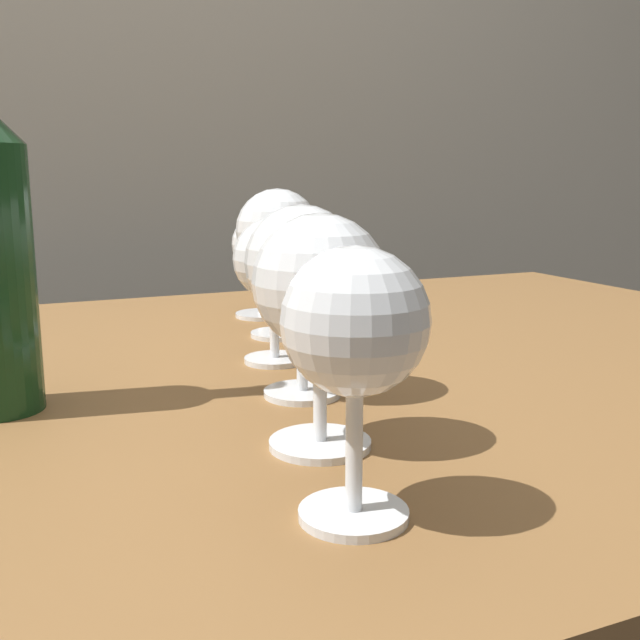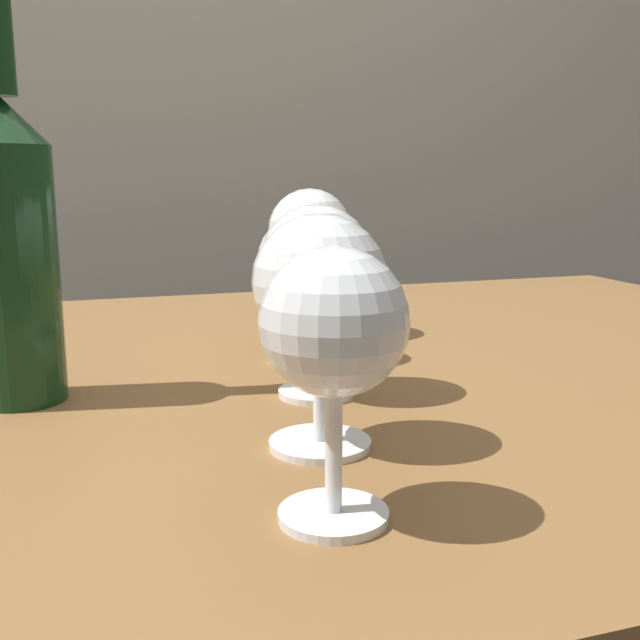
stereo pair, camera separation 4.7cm
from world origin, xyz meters
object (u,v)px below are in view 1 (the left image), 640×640
Objects in this scene: wine_glass_rose at (355,329)px; wine_glass_merlot at (320,289)px; wine_glass_white at (274,261)px; wine_glass_chardonnay at (261,247)px; wine_glass_amber at (278,233)px; wine_glass_empty at (302,266)px.

wine_glass_merlot is at bearing 75.95° from wine_glass_rose.
wine_glass_merlot is 0.23m from wine_glass_white.
wine_glass_rose is at bearing -104.05° from wine_glass_merlot.
wine_glass_white is 1.08× the size of wine_glass_chardonnay.
wine_glass_merlot is 1.20× the size of wine_glass_chardonnay.
wine_glass_merlot is 0.46m from wine_glass_chardonnay.
wine_glass_white is 0.85× the size of wine_glass_amber.
wine_glass_white is at bearing -106.37° from wine_glass_chardonnay.
wine_glass_white reaches higher than wine_glass_chardonnay.
wine_glass_white is (0.02, 0.11, -0.01)m from wine_glass_empty.
wine_glass_rose is 0.93× the size of wine_glass_empty.
wine_glass_empty is 1.12× the size of wine_glass_white.
wine_glass_white is at bearing 77.19° from wine_glass_merlot.
wine_glass_merlot is 0.12m from wine_glass_empty.
wine_glass_rose is 0.33m from wine_glass_white.
wine_glass_rose is 1.04× the size of wine_glass_white.
wine_glass_empty is (0.03, 0.11, -0.00)m from wine_glass_merlot.
wine_glass_white is 0.12m from wine_glass_amber.
wine_glass_empty is 0.23m from wine_glass_amber.
wine_glass_white is (0.05, 0.22, -0.01)m from wine_glass_merlot.
wine_glass_rose is 1.12× the size of wine_glass_chardonnay.
wine_glass_empty is 0.34m from wine_glass_chardonnay.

